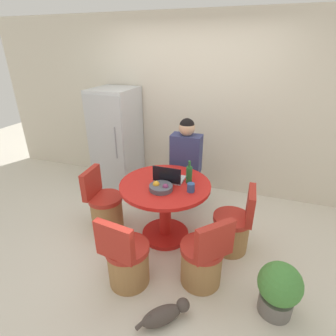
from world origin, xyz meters
TOP-DOWN VIEW (x-y plane):
  - ground_plane at (0.00, 0.00)m, footprint 12.00×12.00m
  - wall_back at (0.00, 1.57)m, footprint 7.00×0.06m
  - refrigerator at (-1.14, 1.17)m, footprint 0.61×0.72m
  - dining_table at (0.05, 0.14)m, footprint 1.04×1.04m
  - chair_near_camera at (-0.06, -0.65)m, footprint 0.43×0.44m
  - chair_near_right_corner at (0.63, -0.41)m, footprint 0.49×0.49m
  - chair_right_side at (0.84, 0.18)m, footprint 0.42×0.42m
  - chair_left_side at (-0.75, 0.08)m, footprint 0.43×0.42m
  - person_seated at (0.10, 0.88)m, footprint 0.40×0.37m
  - laptop at (0.06, 0.22)m, footprint 0.33×0.24m
  - fruit_bowl at (0.05, -0.01)m, footprint 0.25×0.25m
  - coffee_cup at (0.37, 0.06)m, footprint 0.08×0.08m
  - bottle at (0.29, 0.25)m, footprint 0.07×0.07m
  - cat at (0.42, -0.92)m, footprint 0.39×0.37m
  - potted_plant at (1.31, -0.51)m, footprint 0.37×0.37m

SIDE VIEW (x-z plane):
  - ground_plane at x=0.00m, z-range 0.00..0.00m
  - cat at x=0.42m, z-range 0.00..0.17m
  - chair_near_camera at x=-0.06m, z-range -0.13..0.67m
  - chair_near_right_corner at x=0.63m, z-range -0.13..0.67m
  - chair_right_side at x=0.84m, z-range -0.13..0.67m
  - chair_left_side at x=-0.75m, z-range -0.13..0.67m
  - potted_plant at x=1.31m, z-range 0.02..0.53m
  - dining_table at x=0.05m, z-range 0.13..0.86m
  - person_seated at x=0.10m, z-range 0.07..1.39m
  - fruit_bowl at x=0.05m, z-range 0.72..0.81m
  - laptop at x=0.06m, z-range 0.67..0.87m
  - coffee_cup at x=0.37m, z-range 0.73..0.83m
  - refrigerator at x=-1.14m, z-range 0.00..1.59m
  - bottle at x=0.29m, z-range 0.70..0.97m
  - wall_back at x=0.00m, z-range 0.00..2.60m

